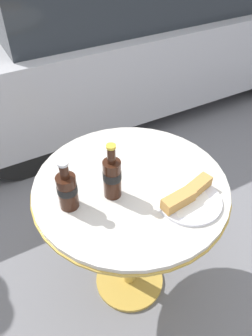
{
  "coord_description": "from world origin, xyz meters",
  "views": [
    {
      "loc": [
        -0.47,
        -0.81,
        1.66
      ],
      "look_at": [
        0.0,
        0.04,
        0.8
      ],
      "focal_mm": 35.0,
      "sensor_mm": 36.0,
      "label": 1
    }
  ],
  "objects_px": {
    "lunch_plate_near": "(188,197)",
    "cola_bottle_right": "(112,177)",
    "parked_car": "(121,29)",
    "cola_bottle_left": "(67,190)",
    "bistro_table": "(130,206)"
  },
  "relations": [
    {
      "from": "cola_bottle_left",
      "to": "parked_car",
      "type": "height_order",
      "value": "parked_car"
    },
    {
      "from": "cola_bottle_left",
      "to": "lunch_plate_near",
      "type": "xyz_separation_m",
      "value": [
        0.4,
        -0.19,
        -0.06
      ]
    },
    {
      "from": "bistro_table",
      "to": "lunch_plate_near",
      "type": "distance_m",
      "value": 0.28
    },
    {
      "from": "cola_bottle_left",
      "to": "lunch_plate_near",
      "type": "bearing_deg",
      "value": -26.06
    },
    {
      "from": "cola_bottle_left",
      "to": "parked_car",
      "type": "xyz_separation_m",
      "value": [
        1.28,
        1.97,
        -0.23
      ]
    },
    {
      "from": "bistro_table",
      "to": "cola_bottle_left",
      "type": "height_order",
      "value": "cola_bottle_left"
    },
    {
      "from": "bistro_table",
      "to": "parked_car",
      "type": "distance_m",
      "value": 2.23
    },
    {
      "from": "lunch_plate_near",
      "to": "parked_car",
      "type": "bearing_deg",
      "value": 67.84
    },
    {
      "from": "cola_bottle_left",
      "to": "cola_bottle_right",
      "type": "distance_m",
      "value": 0.17
    },
    {
      "from": "lunch_plate_near",
      "to": "parked_car",
      "type": "relative_size",
      "value": 0.06
    },
    {
      "from": "lunch_plate_near",
      "to": "cola_bottle_right",
      "type": "bearing_deg",
      "value": 144.09
    },
    {
      "from": "cola_bottle_right",
      "to": "parked_car",
      "type": "height_order",
      "value": "parked_car"
    },
    {
      "from": "parked_car",
      "to": "cola_bottle_left",
      "type": "bearing_deg",
      "value": -122.98
    },
    {
      "from": "lunch_plate_near",
      "to": "parked_car",
      "type": "distance_m",
      "value": 2.34
    },
    {
      "from": "cola_bottle_right",
      "to": "bistro_table",
      "type": "bearing_deg",
      "value": 12.5
    }
  ]
}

